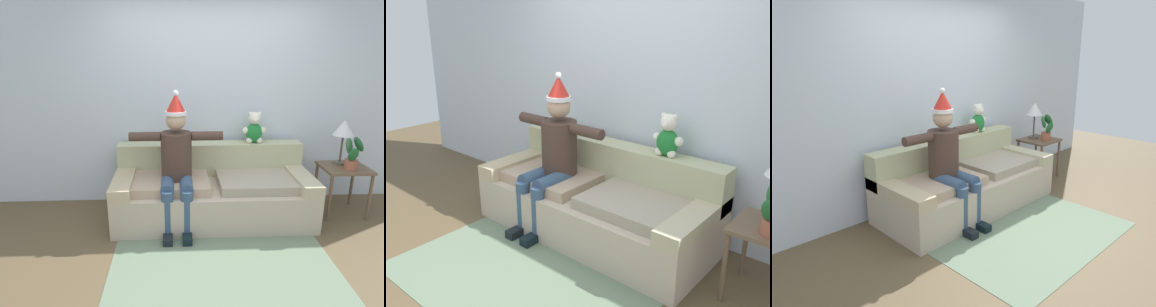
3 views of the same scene
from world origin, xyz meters
The scene contains 6 objects.
ground_plane centered at (0.00, 0.00, 0.00)m, with size 10.00×10.00×0.00m, color brown.
back_wall centered at (0.00, 1.55, 1.35)m, with size 7.00×0.10×2.70m, color silver.
couch centered at (0.00, 1.00, 0.31)m, with size 2.23×0.95×0.82m.
person_seated centered at (-0.41, 0.83, 0.75)m, with size 1.02×0.77×1.50m.
teddy_bear centered at (0.53, 1.30, 0.99)m, with size 0.29×0.17×0.38m.
area_rug centered at (0.00, -0.08, 0.00)m, with size 2.08×1.22×0.01m, color slate.
Camera 2 is at (2.21, -1.84, 2.03)m, focal length 39.15 mm.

